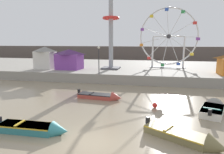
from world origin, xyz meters
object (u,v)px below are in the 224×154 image
(motorboat_olive_wood, at_px, (189,138))
(carnival_booth_white_ticket, at_px, (45,57))
(motorboat_faded_red, at_px, (103,96))
(ferris_wheel_white_frame, at_px, (169,38))
(drop_tower_steel_tower, at_px, (111,30))
(promenade_lamp_near, at_px, (99,56))
(mooring_buoy_orange, at_px, (155,105))
(motorboat_teal_painted, at_px, (37,128))
(motorboat_white_red_stripe, at_px, (213,108))
(carnival_booth_purple_stall, at_px, (69,59))

(motorboat_olive_wood, height_order, carnival_booth_white_ticket, carnival_booth_white_ticket)
(motorboat_faded_red, relative_size, ferris_wheel_white_frame, 0.47)
(drop_tower_steel_tower, distance_m, promenade_lamp_near, 6.62)
(drop_tower_steel_tower, distance_m, mooring_buoy_orange, 18.03)
(motorboat_teal_painted, bearing_deg, motorboat_olive_wood, 3.09)
(drop_tower_steel_tower, bearing_deg, motorboat_faded_red, -81.46)
(motorboat_teal_painted, height_order, promenade_lamp_near, promenade_lamp_near)
(motorboat_white_red_stripe, bearing_deg, motorboat_teal_painted, 138.85)
(carnival_booth_white_ticket, relative_size, mooring_buoy_orange, 8.12)
(motorboat_white_red_stripe, bearing_deg, ferris_wheel_white_frame, 28.51)
(motorboat_olive_wood, xyz_separation_m, promenade_lamp_near, (-9.49, 15.31, 3.51))
(carnival_booth_purple_stall, bearing_deg, mooring_buoy_orange, -40.05)
(motorboat_teal_painted, bearing_deg, carnival_booth_white_ticket, 117.38)
(drop_tower_steel_tower, relative_size, mooring_buoy_orange, 30.28)
(motorboat_teal_painted, relative_size, motorboat_faded_red, 1.02)
(motorboat_olive_wood, xyz_separation_m, motorboat_faded_red, (-7.00, 7.64, -0.00))
(motorboat_teal_painted, distance_m, carnival_booth_white_ticket, 22.22)
(motorboat_teal_painted, relative_size, drop_tower_steel_tower, 0.36)
(motorboat_teal_painted, height_order, carnival_booth_purple_stall, carnival_booth_purple_stall)
(mooring_buoy_orange, bearing_deg, carnival_booth_purple_stall, 136.25)
(mooring_buoy_orange, bearing_deg, drop_tower_steel_tower, 115.45)
(mooring_buoy_orange, bearing_deg, promenade_lamp_near, 128.86)
(ferris_wheel_white_frame, relative_size, carnival_booth_white_ticket, 2.80)
(drop_tower_steel_tower, relative_size, carnival_booth_purple_stall, 3.05)
(carnival_booth_white_ticket, height_order, mooring_buoy_orange, carnival_booth_white_ticket)
(motorboat_olive_wood, xyz_separation_m, ferris_wheel_white_frame, (0.15, 24.30, 6.08))
(motorboat_olive_wood, height_order, motorboat_faded_red, motorboat_olive_wood)
(drop_tower_steel_tower, height_order, carnival_booth_purple_stall, drop_tower_steel_tower)
(motorboat_white_red_stripe, bearing_deg, promenade_lamp_near, 72.56)
(motorboat_olive_wood, distance_m, drop_tower_steel_tower, 23.74)
(ferris_wheel_white_frame, height_order, carnival_booth_white_ticket, ferris_wheel_white_frame)
(motorboat_faded_red, height_order, ferris_wheel_white_frame, ferris_wheel_white_frame)
(motorboat_teal_painted, xyz_separation_m, carnival_booth_white_ticket, (-10.43, 19.41, 2.90))
(motorboat_faded_red, relative_size, drop_tower_steel_tower, 0.35)
(ferris_wheel_white_frame, bearing_deg, motorboat_teal_painted, -110.35)
(carnival_booth_white_ticket, bearing_deg, mooring_buoy_orange, -36.73)
(motorboat_faded_red, distance_m, ferris_wheel_white_frame, 19.12)
(carnival_booth_white_ticket, xyz_separation_m, promenade_lamp_near, (10.05, -3.47, 0.59))
(drop_tower_steel_tower, distance_m, carnival_booth_white_ticket, 11.58)
(motorboat_teal_painted, bearing_deg, mooring_buoy_orange, 41.10)
(motorboat_teal_painted, bearing_deg, ferris_wheel_white_frame, 68.77)
(motorboat_teal_painted, height_order, mooring_buoy_orange, motorboat_teal_painted)
(drop_tower_steel_tower, distance_m, carnival_booth_purple_stall, 8.05)
(ferris_wheel_white_frame, bearing_deg, carnival_booth_white_ticket, -164.33)
(drop_tower_steel_tower, bearing_deg, mooring_buoy_orange, -64.55)
(carnival_booth_purple_stall, relative_size, mooring_buoy_orange, 9.92)
(promenade_lamp_near, bearing_deg, drop_tower_steel_tower, 84.60)
(ferris_wheel_white_frame, distance_m, carnival_booth_white_ticket, 20.68)
(carnival_booth_white_ticket, height_order, carnival_booth_purple_stall, carnival_booth_white_ticket)
(drop_tower_steel_tower, xyz_separation_m, promenade_lamp_near, (-0.52, -5.46, -3.71))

